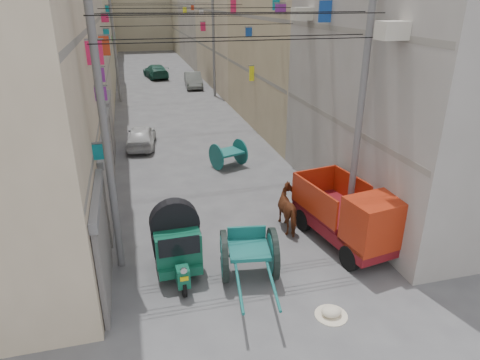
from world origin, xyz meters
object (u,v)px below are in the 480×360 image
object	(u,v)px
auto_rickshaw	(176,240)
tonga_cart	(249,254)
mini_truck	(355,221)
distant_car_green	(156,71)
feed_sack	(331,311)
distant_car_white	(141,136)
second_cart	(228,153)
distant_car_grey	(193,80)
horse	(291,209)

from	to	relation	value
auto_rickshaw	tonga_cart	bearing A→B (deg)	-25.98
auto_rickshaw	mini_truck	bearing A→B (deg)	-4.55
mini_truck	distant_car_green	distance (m)	32.78
feed_sack	mini_truck	bearing A→B (deg)	53.30
tonga_cart	distant_car_white	bearing A→B (deg)	109.52
second_cart	distant_car_grey	bearing A→B (deg)	66.03
horse	distant_car_grey	world-z (taller)	horse
feed_sack	horse	world-z (taller)	horse
feed_sack	horse	bearing A→B (deg)	82.64
tonga_cart	second_cart	xyz separation A→B (m)	(1.37, 8.37, -0.11)
auto_rickshaw	distant_car_grey	world-z (taller)	auto_rickshaw
auto_rickshaw	mini_truck	size ratio (longest dim) A/B	0.60
mini_truck	distant_car_green	xyz separation A→B (m)	(-3.52, 32.59, -0.37)
tonga_cart	distant_car_green	distance (m)	33.15
mini_truck	distant_car_white	bearing A→B (deg)	106.73
second_cart	horse	bearing A→B (deg)	-103.10
auto_rickshaw	horse	world-z (taller)	auto_rickshaw
auto_rickshaw	distant_car_green	xyz separation A→B (m)	(1.80, 32.30, -0.35)
distant_car_white	horse	bearing A→B (deg)	121.09
auto_rickshaw	distant_car_white	xyz separation A→B (m)	(-0.47, 11.42, -0.40)
distant_car_grey	distant_car_green	size ratio (longest dim) A/B	0.88
second_cart	distant_car_green	bearing A→B (deg)	73.32
second_cart	feed_sack	distance (m)	10.40
tonga_cart	horse	distance (m)	3.14
auto_rickshaw	distant_car_white	bearing A→B (deg)	90.96
horse	tonga_cart	bearing A→B (deg)	47.85
feed_sack	distant_car_green	bearing A→B (deg)	92.61
distant_car_grey	auto_rickshaw	bearing A→B (deg)	-96.14
distant_car_white	mini_truck	bearing A→B (deg)	123.35
horse	distant_car_white	bearing A→B (deg)	-66.13
tonga_cart	mini_truck	xyz separation A→B (m)	(3.46, 0.56, 0.26)
second_cart	mini_truck	bearing A→B (deg)	-95.03
auto_rickshaw	mini_truck	xyz separation A→B (m)	(5.32, -0.29, 0.02)
horse	distant_car_grey	size ratio (longest dim) A/B	0.43
feed_sack	distant_car_white	distance (m)	14.81
feed_sack	tonga_cart	bearing A→B (deg)	127.36
distant_car_grey	distant_car_green	world-z (taller)	same
horse	distant_car_grey	bearing A→B (deg)	-91.56
auto_rickshaw	feed_sack	size ratio (longest dim) A/B	4.76
auto_rickshaw	tonga_cart	world-z (taller)	auto_rickshaw
auto_rickshaw	feed_sack	bearing A→B (deg)	-41.52
feed_sack	horse	distance (m)	4.42
second_cart	feed_sack	world-z (taller)	second_cart
horse	distant_car_white	world-z (taller)	horse
auto_rickshaw	second_cart	distance (m)	8.19
mini_truck	horse	size ratio (longest dim) A/B	2.40
feed_sack	second_cart	bearing A→B (deg)	90.92
mini_truck	distant_car_green	world-z (taller)	mini_truck
second_cart	feed_sack	bearing A→B (deg)	-109.07
distant_car_white	distant_car_grey	xyz separation A→B (m)	(5.04, 15.18, 0.06)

